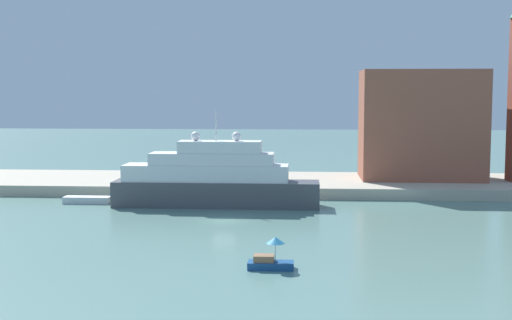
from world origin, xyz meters
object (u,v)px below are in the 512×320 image
Objects in this scene: harbor_building at (421,125)px; person_figure at (183,179)px; small_motorboat at (270,259)px; work_barge at (87,200)px; large_yacht at (213,180)px; mooring_bollard at (234,184)px; parked_car at (156,176)px.

harbor_building is 35.90m from person_figure.
small_motorboat is at bearing -70.14° from person_figure.
work_barge is 0.34× the size of harbor_building.
mooring_bollard is (1.78, 7.77, -1.46)m from large_yacht.
small_motorboat is at bearing -112.30° from harbor_building.
work_barge is 13.81m from parked_car.
small_motorboat is 0.81× the size of parked_car.
small_motorboat is (8.61, -30.18, -2.44)m from large_yacht.
harbor_building is at bearing 21.24° from mooring_bollard.
small_motorboat is at bearing -74.07° from large_yacht.
harbor_building is (19.82, 48.32, 8.65)m from small_motorboat.
person_figure is at bearing 171.36° from mooring_bollard.
large_yacht is 10.49m from person_figure.
mooring_bollard is (11.91, -5.59, -0.27)m from parked_car.
mooring_bollard is (18.28, 6.55, 1.40)m from work_barge.
work_barge is at bearing 175.76° from large_yacht.
small_motorboat is at bearing -51.35° from work_barge.
parked_car is 2.75× the size of person_figure.
small_motorboat is at bearing -79.79° from mooring_bollard.
person_figure is at bearing 121.76° from large_yacht.
parked_car is at bearing 62.32° from work_barge.
parked_car is 6.95× the size of mooring_bollard.
person_figure is 2.53× the size of mooring_bollard.
mooring_bollard is (-26.65, -10.36, -7.66)m from harbor_building.
harbor_building reaches higher than person_figure.
work_barge is (-25.12, 31.41, -0.41)m from small_motorboat.
person_figure is (-33.93, -9.25, -7.23)m from harbor_building.
harbor_building is at bearing 15.25° from person_figure.
large_yacht is at bearing -4.24° from work_barge.
large_yacht is at bearing -52.83° from parked_car.
harbor_building is 29.60m from mooring_bollard.
harbor_building is (44.93, 16.91, 9.06)m from work_barge.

